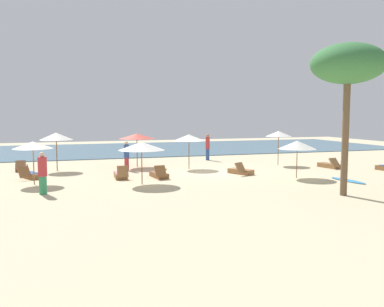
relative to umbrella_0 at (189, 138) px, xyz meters
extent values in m
plane|color=beige|center=(0.86, -2.07, -1.95)|extent=(60.00, 60.00, 0.00)
cube|color=#476B7F|center=(0.86, 14.93, -1.92)|extent=(48.00, 16.00, 0.06)
cylinder|color=brown|center=(0.00, 0.00, -0.90)|extent=(0.05, 0.05, 2.11)
cone|color=silver|center=(0.00, 0.00, 0.00)|extent=(1.94, 1.94, 0.40)
cylinder|color=brown|center=(-7.86, 1.48, -0.82)|extent=(0.06, 0.06, 2.26)
cone|color=silver|center=(-7.86, 1.48, 0.14)|extent=(1.94, 1.94, 0.43)
cylinder|color=brown|center=(6.25, -0.08, -0.83)|extent=(0.05, 0.05, 2.24)
cone|color=white|center=(6.25, -0.08, 0.15)|extent=(1.72, 1.72, 0.36)
cylinder|color=olive|center=(4.39, -5.30, -0.98)|extent=(0.05, 0.05, 1.95)
cone|color=white|center=(4.39, -5.30, -0.17)|extent=(2.00, 2.00, 0.44)
cylinder|color=olive|center=(-8.89, -3.16, -0.93)|extent=(0.05, 0.05, 2.05)
cone|color=silver|center=(-8.89, -3.16, -0.03)|extent=(1.90, 1.90, 0.34)
cylinder|color=brown|center=(-2.94, 1.84, -0.90)|extent=(0.05, 0.05, 2.11)
cone|color=#D84C3F|center=(-2.94, 1.84, 0.04)|extent=(2.30, 2.30, 0.32)
cylinder|color=brown|center=(-3.88, -4.70, -0.94)|extent=(0.05, 0.05, 2.02)
cone|color=white|center=(-3.88, -4.70, -0.08)|extent=(2.24, 2.24, 0.39)
cube|color=brown|center=(-9.92, 2.40, -1.81)|extent=(0.61, 1.50, 0.28)
cube|color=brown|center=(-9.92, 1.70, -1.54)|extent=(0.57, 0.51, 0.51)
cube|color=olive|center=(8.66, -2.31, -1.81)|extent=(0.86, 1.58, 0.28)
cube|color=olive|center=(8.54, -3.00, -1.53)|extent=(0.65, 0.57, 0.54)
cube|color=brown|center=(-9.15, -1.04, -1.81)|extent=(1.20, 1.61, 0.28)
cube|color=brown|center=(-9.46, -1.66, -1.53)|extent=(0.71, 0.66, 0.55)
cube|color=#2D4C8C|center=(-9.15, -1.04, -1.66)|extent=(0.92, 1.17, 0.03)
cube|color=brown|center=(-2.61, -2.90, -1.81)|extent=(0.78, 1.56, 0.28)
cube|color=brown|center=(-2.70, -3.59, -1.51)|extent=(0.61, 0.45, 0.60)
cube|color=olive|center=(2.16, -3.02, -1.81)|extent=(1.21, 1.61, 0.28)
cube|color=olive|center=(1.85, -3.65, -1.51)|extent=(0.69, 0.61, 0.59)
cube|color=olive|center=(-4.62, -2.42, -1.81)|extent=(0.66, 1.52, 0.28)
cube|color=olive|center=(-4.59, -3.12, -1.51)|extent=(0.59, 0.41, 0.59)
cube|color=#D17299|center=(-4.62, -2.42, -1.66)|extent=(0.55, 1.07, 0.03)
cylinder|color=#BF3338|center=(-3.84, 0.44, -1.57)|extent=(0.34, 0.34, 0.77)
cylinder|color=#2D4C8C|center=(-3.84, 0.44, -0.78)|extent=(0.40, 0.40, 0.80)
sphere|color=beige|center=(-3.84, 0.44, -0.29)|extent=(0.22, 0.22, 0.22)
cylinder|color=#338C59|center=(-8.38, -5.84, -1.56)|extent=(0.38, 0.38, 0.78)
cylinder|color=#BF3338|center=(-8.38, -5.84, -0.76)|extent=(0.44, 0.44, 0.82)
sphere|color=beige|center=(-8.38, -5.84, -0.25)|extent=(0.22, 0.22, 0.22)
cylinder|color=#2D4C8C|center=(2.74, 4.09, -1.53)|extent=(0.37, 0.37, 0.84)
cylinder|color=#BF3338|center=(2.74, 4.09, -0.67)|extent=(0.43, 0.43, 0.88)
sphere|color=#A37556|center=(2.74, 4.09, -0.13)|extent=(0.24, 0.24, 0.24)
cylinder|color=brown|center=(3.70, -9.99, 0.52)|extent=(0.28, 0.28, 4.95)
ellipsoid|color=#38753D|center=(3.70, -9.99, 3.52)|extent=(3.03, 3.03, 1.66)
cube|color=silver|center=(11.01, -0.65, -1.93)|extent=(0.18, 0.35, 0.04)
ellipsoid|color=silver|center=(11.01, -0.65, -1.79)|extent=(0.26, 0.58, 0.26)
sphere|color=silver|center=(11.01, -0.91, -1.74)|extent=(0.18, 0.18, 0.18)
ellipsoid|color=#338CCC|center=(6.33, -7.00, -1.92)|extent=(0.74, 2.35, 0.07)
camera|label=1|loc=(-7.59, -24.13, 1.47)|focal=38.08mm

